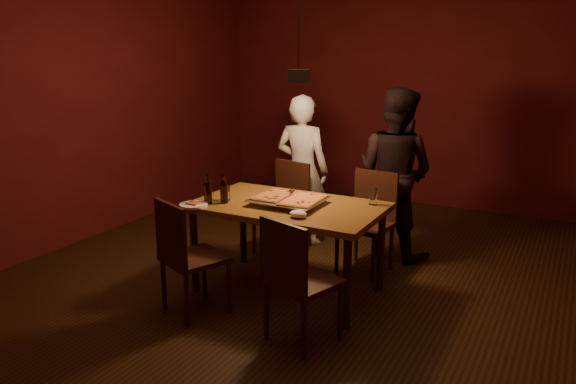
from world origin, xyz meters
The scene contains 19 objects.
room_shell centered at (0.00, 0.00, 1.40)m, with size 6.00×6.00×6.00m.
dining_table centered at (0.01, -0.20, 0.68)m, with size 1.50×0.90×0.75m.
chair_far_left centered at (-0.45, 0.62, 0.54)m, with size 0.50×0.50×0.49m.
chair_far_right centered at (0.43, 0.58, 0.54)m, with size 0.47×0.47×0.49m.
chair_near_left centered at (-0.46, -0.94, 0.54)m, with size 0.55×0.55×0.49m.
chair_near_right centered at (0.46, -0.94, 0.54)m, with size 0.53×0.53×0.49m.
pizza_tray centered at (0.02, -0.21, 0.77)m, with size 0.55×0.45×0.05m, color silver.
pizza_meat centered at (-0.11, -0.20, 0.81)m, with size 0.24×0.39×0.02m, color maroon.
pizza_cheese centered at (0.15, -0.21, 0.81)m, with size 0.27×0.42×0.02m, color gold.
spatula centered at (0.00, -0.18, 0.81)m, with size 0.09×0.24×0.04m, color silver, non-canonical shape.
beer_bottle_a centered at (-0.57, -0.48, 0.87)m, with size 0.07×0.07×0.25m.
beer_bottle_b centered at (-0.46, -0.41, 0.87)m, with size 0.06×0.06×0.24m.
water_glass_left centered at (-0.50, -0.34, 0.81)m, with size 0.08×0.08×0.12m, color silver.
water_glass_right centered at (0.62, 0.11, 0.82)m, with size 0.07×0.07×0.13m, color silver.
plate_slice centered at (-0.63, -0.60, 0.76)m, with size 0.23×0.23×0.03m.
napkin centered at (0.25, -0.49, 0.78)m, with size 0.13×0.10×0.06m, color white.
diner_white centered at (-0.43, 0.93, 0.76)m, with size 0.56×0.36×1.52m, color silver.
diner_dark centered at (0.50, 1.06, 0.81)m, with size 0.79×0.61×1.62m, color black.
pendant_lamp centered at (0.00, 0.00, 1.76)m, with size 0.18×0.18×1.10m.
Camera 1 is at (2.04, -4.02, 1.97)m, focal length 35.00 mm.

